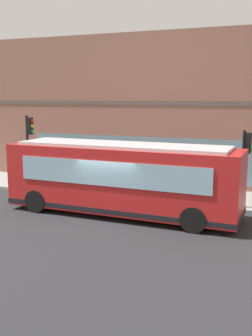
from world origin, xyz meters
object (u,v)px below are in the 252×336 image
(pedestrian_near_hydrant, at_px, (18,164))
(pedestrian_walking_along_curb, at_px, (177,177))
(pedestrian_near_building_entrance, at_px, (20,159))
(traffic_light_near_corner, at_px, (246,154))
(city_bus_nearside, at_px, (121,179))
(traffic_light_down_block, at_px, (29,138))

(pedestrian_near_hydrant, distance_m, pedestrian_walking_along_curb, 10.00)
(pedestrian_near_building_entrance, xyz_separation_m, pedestrian_near_hydrant, (-0.85, -0.43, -0.15))
(traffic_light_near_corner, xyz_separation_m, pedestrian_walking_along_curb, (0.79, 3.28, -1.41))
(city_bus_nearside, distance_m, pedestrian_near_hydrant, 9.38)
(traffic_light_down_block, xyz_separation_m, pedestrian_near_building_entrance, (2.45, 2.45, -1.65))
(pedestrian_near_hydrant, bearing_deg, city_bus_nearside, -116.69)
(traffic_light_near_corner, xyz_separation_m, pedestrian_near_building_entrance, (2.54, 13.67, -1.34))
(traffic_light_near_corner, relative_size, pedestrian_walking_along_curb, 2.01)
(traffic_light_down_block, relative_size, pedestrian_near_building_entrance, 2.14)
(city_bus_nearside, height_order, pedestrian_near_hydrant, city_bus_nearside)
(traffic_light_near_corner, height_order, pedestrian_near_building_entrance, traffic_light_near_corner)
(pedestrian_near_hydrant, xyz_separation_m, pedestrian_walking_along_curb, (-0.91, -9.96, 0.08))
(pedestrian_near_building_entrance, bearing_deg, traffic_light_near_corner, -100.53)
(city_bus_nearside, height_order, pedestrian_walking_along_curb, city_bus_nearside)
(city_bus_nearside, xyz_separation_m, pedestrian_walking_along_curb, (3.30, -1.59, -0.42))
(traffic_light_near_corner, bearing_deg, pedestrian_near_building_entrance, 79.47)
(pedestrian_near_building_entrance, distance_m, pedestrian_near_hydrant, 0.96)
(city_bus_nearside, bearing_deg, traffic_light_down_block, 67.73)
(pedestrian_walking_along_curb, bearing_deg, traffic_light_near_corner, -103.52)
(city_bus_nearside, distance_m, traffic_light_down_block, 6.98)
(city_bus_nearside, bearing_deg, pedestrian_near_building_entrance, 60.13)
(city_bus_nearside, bearing_deg, pedestrian_walking_along_curb, -25.68)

